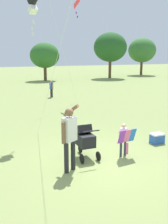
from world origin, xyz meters
TOP-DOWN VIEW (x-y plane):
  - ground_plane at (0.00, 0.00)m, footprint 120.00×120.00m
  - treeline_distant at (3.72, 25.03)m, footprint 41.93×6.83m
  - child_with_butterfly_kite at (0.88, 0.11)m, footprint 0.61×0.36m
  - person_adult_flyer at (-1.00, -0.18)m, footprint 0.55×0.67m
  - stroller at (-0.24, 0.52)m, footprint 0.57×1.09m
  - kite_adult_black at (-0.92, 3.57)m, footprint 0.35×3.82m
  - kite_orange_delta at (3.00, 9.00)m, footprint 2.34×1.71m
  - person_sitting_far at (2.21, 11.82)m, footprint 0.21×0.39m
  - cooler_box at (2.61, 0.66)m, footprint 0.45×0.33m

SIDE VIEW (x-z plane):
  - ground_plane at x=0.00m, z-range 0.00..0.00m
  - cooler_box at x=2.61m, z-range 0.00..0.35m
  - stroller at x=-0.24m, z-range 0.09..1.12m
  - child_with_butterfly_kite at x=0.88m, z-range 0.10..1.13m
  - person_sitting_far at x=2.21m, z-range 0.11..1.35m
  - person_adult_flyer at x=-1.00m, z-range 0.14..1.94m
  - treeline_distant at x=3.72m, z-range 0.71..6.50m
  - kite_adult_black at x=-0.92m, z-range 2.19..7.32m
  - kite_orange_delta at x=3.00m, z-range 2.58..9.04m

